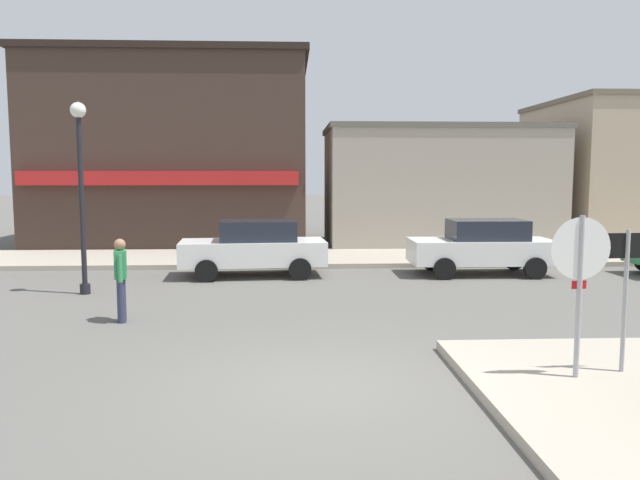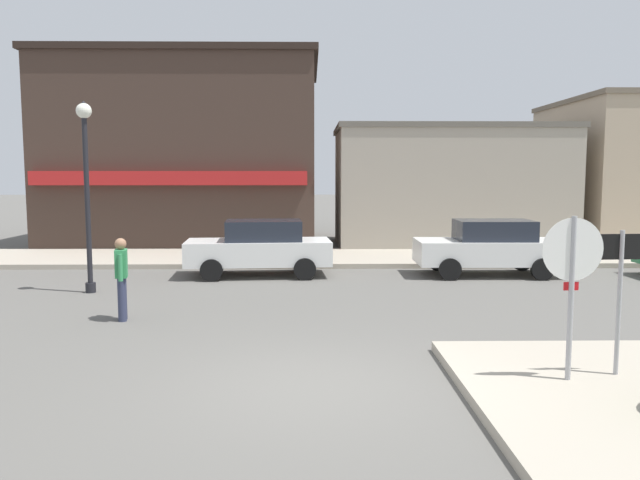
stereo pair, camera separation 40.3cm
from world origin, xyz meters
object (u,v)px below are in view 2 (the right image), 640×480
lamp_post (86,169)px  parked_car_second (489,247)px  stop_sign (572,277)px  one_way_sign (620,288)px  pedestrian_crossing_near (122,276)px  parked_car_nearest (260,247)px

lamp_post → parked_car_second: bearing=13.2°
lamp_post → parked_car_second: (10.32, 2.41, -2.15)m
stop_sign → parked_car_second: (1.66, 9.39, -0.71)m
one_way_sign → pedestrian_crossing_near: bearing=153.5°
stop_sign → parked_car_second: stop_sign is taller
pedestrian_crossing_near → stop_sign: bearing=-30.1°
one_way_sign → lamp_post: (-9.40, 6.77, 1.63)m
one_way_sign → parked_car_nearest: 10.76m
parked_car_second → pedestrian_crossing_near: (-8.69, -5.31, 0.06)m
parked_car_nearest → pedestrian_crossing_near: 5.80m
stop_sign → lamp_post: lamp_post is taller
parked_car_nearest → pedestrian_crossing_near: (-2.25, -5.34, 0.06)m
parked_car_nearest → parked_car_second: (6.44, -0.03, 0.00)m
stop_sign → one_way_sign: 0.78m
lamp_post → parked_car_second: size_ratio=1.13×
one_way_sign → lamp_post: 11.70m
parked_car_second → pedestrian_crossing_near: bearing=-148.6°
pedestrian_crossing_near → one_way_sign: bearing=-26.5°
stop_sign → parked_car_second: 9.56m
lamp_post → parked_car_nearest: size_ratio=1.10×
stop_sign → parked_car_nearest: bearing=116.9°
parked_car_second → parked_car_nearest: bearing=179.7°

